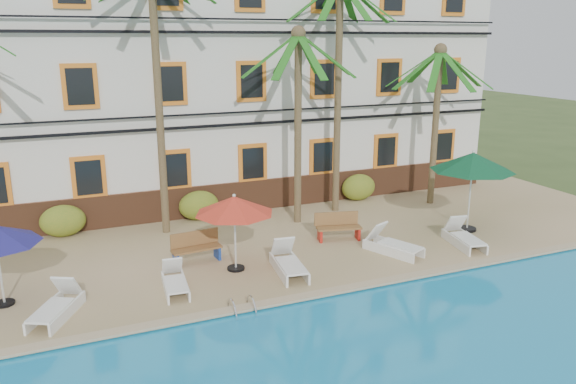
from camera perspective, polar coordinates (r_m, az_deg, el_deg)
name	(u,v)px	position (r m, az deg, el deg)	size (l,w,h in m)	color
ground	(287,293)	(15.70, -0.13, -10.24)	(100.00, 100.00, 0.00)	#384C23
pool_deck	(232,233)	(20.01, -5.71, -4.18)	(30.00, 12.00, 0.25)	tan
pool_coping	(300,297)	(14.83, 1.24, -10.64)	(30.00, 0.35, 0.06)	tan
hotel_building	(192,74)	(23.73, -9.73, 11.70)	(25.40, 6.44, 10.22)	silver
palm_b	(156,60)	(19.05, -13.25, 12.96)	(4.10, 4.10, 9.33)	brown
palm_c	(298,99)	(19.80, 1.03, 9.47)	(4.10, 4.10, 6.96)	brown
palm_d	(339,66)	(21.25, 5.16, 12.68)	(4.10, 4.10, 8.80)	brown
palm_e	(437,101)	(23.06, 14.90, 8.90)	(4.10, 4.10, 6.37)	brown
shrub_left	(63,221)	(20.54, -21.90, -2.74)	(1.50, 0.90, 1.10)	#21611B
shrub_mid	(199,205)	(21.08, -9.04, -1.35)	(1.50, 0.90, 1.10)	#21611B
shrub_right	(358,187)	(23.55, 7.17, 0.48)	(1.50, 0.90, 1.10)	#21611B
umbrella_red	(234,205)	(15.98, -5.48, -1.37)	(2.29, 2.29, 2.30)	black
umbrella_green	(473,162)	(20.19, 18.25, 2.90)	(2.87, 2.87, 2.87)	black
lounger_b	(57,306)	(14.91, -22.46, -10.67)	(1.43, 1.92, 0.86)	white
lounger_c	(175,281)	(15.48, -11.41, -8.89)	(0.73, 1.70, 0.78)	white
lounger_d	(288,263)	(16.25, 0.04, -7.20)	(0.93, 2.01, 0.92)	white
lounger_e	(392,244)	(17.99, 10.54, -5.23)	(1.36, 2.00, 0.89)	white
lounger_f	(463,237)	(19.20, 17.40, -4.38)	(1.00, 1.96, 0.88)	white
bench_left	(196,247)	(17.20, -9.36, -5.51)	(1.54, 0.61, 0.93)	olive
bench_right	(338,226)	(18.88, 5.15, -3.45)	(1.57, 0.81, 0.93)	olive
pool_ladder	(242,311)	(14.24, -4.69, -11.99)	(0.54, 0.74, 0.74)	silver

